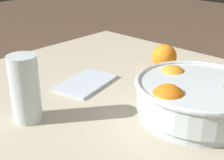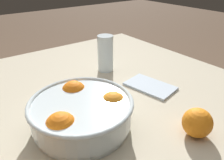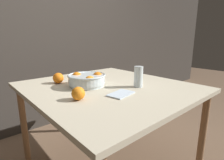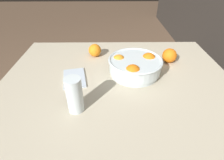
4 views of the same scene
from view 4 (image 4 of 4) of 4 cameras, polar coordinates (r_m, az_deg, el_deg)
The scene contains 6 objects.
dining_table at distance 0.88m, azimuth 1.85°, elevation -6.52°, with size 1.10×1.19×0.77m.
fruit_bowl at distance 0.92m, azimuth 7.47°, elevation 4.70°, with size 0.28×0.28×0.10m.
juice_glass at distance 0.69m, azimuth -12.08°, elevation -5.24°, with size 0.06×0.06×0.15m.
orange_loose_near_bowl at distance 1.10m, azimuth -5.62°, elevation 9.63°, with size 0.08×0.08×0.08m, color orange.
orange_loose_front at distance 1.08m, azimuth 18.25°, elevation 7.59°, with size 0.08×0.08×0.08m, color orange.
napkin at distance 0.91m, azimuth -12.20°, elevation 0.60°, with size 0.18×0.11×0.01m, color silver.
Camera 4 is at (0.66, -0.04, 1.28)m, focal length 28.00 mm.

